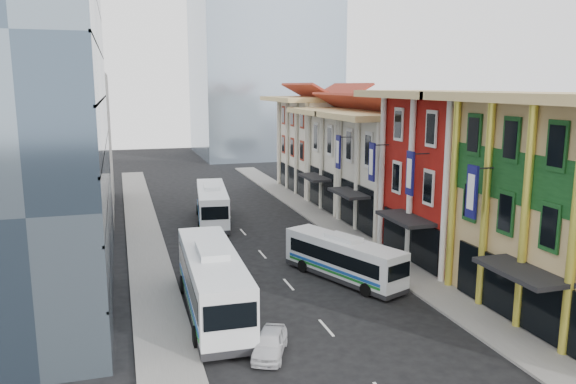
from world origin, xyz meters
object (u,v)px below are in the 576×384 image
object	(u,v)px
bus_left_far	(212,203)
bus_right	(343,257)
bus_left_near	(213,280)
sedan_left	(270,343)

from	to	relation	value
bus_left_far	bus_right	size ratio (longest dim) A/B	1.19
bus_left_near	sedan_left	size ratio (longest dim) A/B	3.48
bus_left_far	bus_right	bearing A→B (deg)	-65.99
bus_left_far	bus_right	world-z (taller)	bus_left_far
bus_left_near	sedan_left	bearing A→B (deg)	-71.15
bus_left_near	bus_right	xyz separation A→B (m)	(9.28, 3.14, -0.44)
bus_left_near	bus_right	distance (m)	9.80
sedan_left	bus_left_far	bearing A→B (deg)	110.66
sedan_left	bus_left_near	bearing A→B (deg)	131.42
bus_left_far	bus_left_near	bearing A→B (deg)	-92.43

